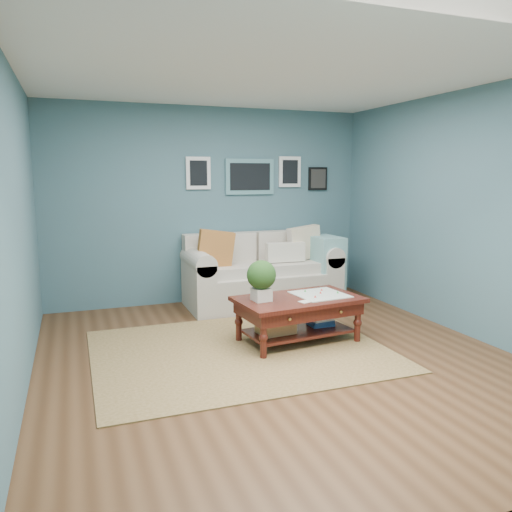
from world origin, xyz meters
name	(u,v)px	position (x,y,z in m)	size (l,w,h in m)	color
room_shell	(279,219)	(0.02, 0.06, 1.36)	(5.00, 5.02, 2.70)	brown
area_rug	(240,350)	(-0.29, 0.33, 0.01)	(2.90, 2.32, 0.01)	brown
loveseat	(267,272)	(0.67, 2.03, 0.44)	(2.11, 0.96, 1.09)	beige
coffee_table	(292,306)	(0.31, 0.39, 0.40)	(1.37, 0.89, 0.91)	#38110E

